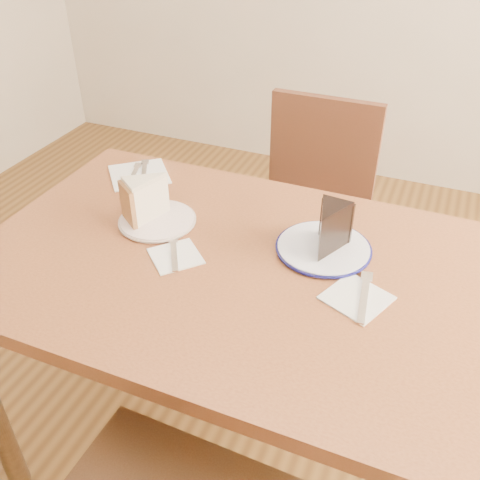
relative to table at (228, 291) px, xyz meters
name	(u,v)px	position (x,y,z in m)	size (l,w,h in m)	color
ground	(230,447)	(0.00, 0.00, -0.65)	(4.00, 4.00, 0.00)	#472D13
table	(228,291)	(0.00, 0.00, 0.00)	(1.20, 0.80, 0.75)	#512916
chair_far	(307,222)	(0.03, 0.60, -0.15)	(0.45, 0.45, 0.90)	#371B10
plate_cream	(157,221)	(-0.23, 0.07, 0.10)	(0.19, 0.19, 0.01)	silver
plate_navy	(323,248)	(0.20, 0.12, 0.10)	(0.22, 0.22, 0.01)	white
carrot_cake	(149,199)	(-0.25, 0.08, 0.16)	(0.08, 0.11, 0.10)	beige
chocolate_cake	(328,232)	(0.21, 0.11, 0.16)	(0.08, 0.11, 0.10)	black
napkin_cream	(176,256)	(-0.12, -0.04, 0.10)	(0.11, 0.11, 0.00)	white
napkin_navy	(357,298)	(0.31, -0.02, 0.10)	(0.12, 0.12, 0.00)	white
napkin_spare	(139,174)	(-0.41, 0.28, 0.10)	(0.16, 0.16, 0.00)	white
fork_cream	(174,253)	(-0.12, -0.04, 0.10)	(0.01, 0.14, 0.00)	silver
knife_navy	(364,297)	(0.33, -0.02, 0.10)	(0.02, 0.17, 0.00)	silver
fork_spare	(144,171)	(-0.40, 0.30, 0.10)	(0.01, 0.14, 0.00)	silver
knife_spare	(133,176)	(-0.42, 0.26, 0.10)	(0.01, 0.16, 0.00)	silver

